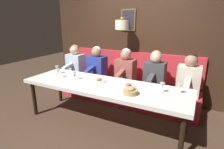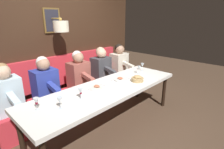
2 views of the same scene
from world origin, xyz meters
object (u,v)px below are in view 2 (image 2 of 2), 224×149
Objects in this scene: bread_bowl at (137,79)px; wine_glass_0 at (139,68)px; dining_table at (108,90)px; diner_middle at (79,72)px; wine_glass_4 at (60,100)px; wine_glass_3 at (81,91)px; wine_glass_2 at (142,65)px; diner_farthest at (6,91)px; diner_far at (45,81)px; diner_near at (101,66)px; wine_glass_1 at (36,101)px; diner_nearest at (119,61)px.

wine_glass_0 is at bearing -57.99° from bread_bowl.
dining_table is 17.66× the size of wine_glass_0.
diner_middle is 3.60× the size of bread_bowl.
bread_bowl is (-0.12, -1.52, -0.07)m from wine_glass_4.
wine_glass_2 is at bearing -84.58° from wine_glass_3.
diner_farthest is 4.82× the size of wine_glass_2.
diner_far is (0.88, 0.67, 0.13)m from dining_table.
diner_middle is 1.00× the size of diner_far.
diner_near reaches higher than wine_glass_4.
dining_table is at bearing -96.29° from wine_glass_1.
diner_farthest reaches higher than wine_glass_2.
diner_middle is (0.88, -0.04, 0.13)m from dining_table.
wine_glass_0 is at bearing 159.24° from diner_nearest.
dining_table is 1.57m from diner_farthest.
bread_bowl is at bearing 122.01° from wine_glass_0.
dining_table is 0.89m from diner_middle.
diner_farthest is (0.00, 1.95, 0.00)m from diner_near.
diner_near is at bearing -4.82° from bread_bowl.
wine_glass_4 is at bearing 164.06° from diner_far.
diner_farthest is 3.60× the size of bread_bowl.
dining_table is at bearing 143.17° from diner_near.
wine_glass_0 is 1.92m from wine_glass_4.
diner_near is at bearing -59.45° from wine_glass_4.
wine_glass_3 is (-0.17, 1.80, -0.00)m from wine_glass_2.
diner_middle is 4.82× the size of wine_glass_3.
bread_bowl is (-0.25, 0.40, -0.07)m from wine_glass_0.
diner_nearest and diner_far have the same top height.
wine_glass_0 is (-0.82, -0.93, 0.04)m from diner_middle.
diner_far is at bearing 5.61° from wine_glass_3.
wine_glass_3 is (-0.15, -0.58, 0.00)m from wine_glass_1.
diner_nearest is at bearing -90.00° from diner_middle.
wine_glass_3 is at bearing 115.87° from diner_nearest.
diner_nearest reaches higher than wine_glass_1.
diner_near is at bearing -90.00° from diner_farthest.
diner_farthest is 0.77m from wine_glass_1.
diner_middle is at bearing -57.87° from wine_glass_1.
wine_glass_4 is at bearing -131.97° from wine_glass_1.
wine_glass_3 is at bearing 145.38° from diner_middle.
bread_bowl is at bearing 146.34° from diner_nearest.
wine_glass_2 is (-0.73, -1.17, 0.04)m from diner_middle.
wine_glass_4 is at bearing 93.89° from wine_glass_0.
wine_glass_2 is (0.15, -1.21, 0.18)m from dining_table.
wine_glass_0 is 1.00× the size of wine_glass_1.
diner_far is 3.60× the size of bread_bowl.
wine_glass_1 and wine_glass_4 have the same top height.
diner_middle is 1.38m from wine_glass_2.
diner_nearest is (0.88, -1.28, 0.13)m from dining_table.
wine_glass_0 is (-0.82, 0.31, 0.04)m from diner_nearest.
wine_glass_3 is (-0.02, 0.59, 0.17)m from dining_table.
diner_middle is 1.00× the size of diner_farthest.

